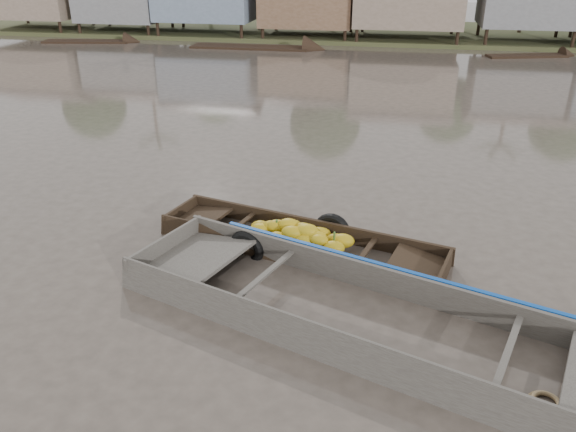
# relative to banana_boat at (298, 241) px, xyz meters

# --- Properties ---
(ground) EXTENTS (120.00, 120.00, 0.00)m
(ground) POSITION_rel_banana_boat_xyz_m (-0.57, -1.30, -0.16)
(ground) COLOR #473E36
(ground) RESTS_ON ground
(banana_boat) EXTENTS (5.95, 2.79, 0.82)m
(banana_boat) POSITION_rel_banana_boat_xyz_m (0.00, 0.00, 0.00)
(banana_boat) COLOR black
(banana_boat) RESTS_ON ground
(viewer_boat) EXTENTS (8.82, 4.92, 0.69)m
(viewer_boat) POSITION_rel_banana_boat_xyz_m (1.64, -2.36, -0.07)
(viewer_boat) COLOR #3E3A34
(viewer_boat) RESTS_ON ground
(distant_boats) EXTENTS (46.24, 13.84, 1.38)m
(distant_boats) POSITION_rel_banana_boat_xyz_m (9.77, 22.79, 0.13)
(distant_boats) COLOR black
(distant_boats) RESTS_ON ground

